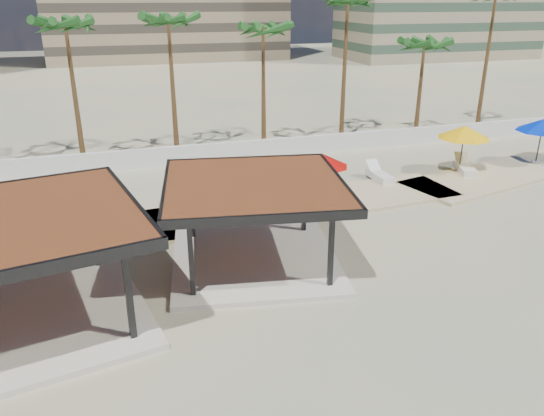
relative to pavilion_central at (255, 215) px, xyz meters
The scene contains 19 objects.
ground 3.59m from the pavilion_central, 39.05° to the right, with size 200.00×200.00×0.00m, color tan.
promenade 7.49m from the pavilion_central, 53.52° to the left, with size 44.45×7.97×0.24m.
boundary_wall 14.40m from the pavilion_central, 80.79° to the left, with size 56.00×0.30×1.20m, color silver.
pavilion_central is the anchor object (origin of this frame).
pavilion_west 8.28m from the pavilion_central, 167.23° to the right, with size 8.61×8.61×3.74m.
umbrella_b 8.67m from the pavilion_central, 152.97° to the left, with size 2.94×2.94×2.40m.
umbrella_c 7.50m from the pavilion_central, 47.21° to the left, with size 2.78×2.78×2.36m.
umbrella_d 21.53m from the pavilion_central, 19.71° to the left, with size 3.82×3.82×2.78m.
umbrella_e 16.46m from the pavilion_central, 26.49° to the left, with size 3.46×3.46×2.72m.
lounger_a 7.78m from the pavilion_central, 137.42° to the left, with size 0.91×2.08×0.76m.
lounger_b 8.13m from the pavilion_central, 41.33° to the left, with size 1.09×1.97×0.71m.
lounger_c 12.09m from the pavilion_central, 38.10° to the left, with size 0.78×2.29×0.86m.
lounger_d 16.59m from the pavilion_central, 25.43° to the left, with size 1.51×2.51×0.90m.
palm_c 18.57m from the pavilion_central, 112.44° to the left, with size 3.00×3.00×9.19m.
palm_d 18.12m from the pavilion_central, 92.38° to the left, with size 3.00×3.00×9.31m.
palm_e 18.23m from the pavilion_central, 72.26° to the left, with size 3.00×3.00×8.71m.
palm_f 21.42m from the pavilion_central, 56.00° to the left, with size 3.00×3.00×10.42m.
palm_g 24.19m from the pavilion_central, 43.38° to the left, with size 3.00×3.00×7.50m.
palm_h 29.75m from the pavilion_central, 36.03° to the left, with size 3.00×3.00×10.74m.
Camera 1 is at (-7.28, -16.26, 9.84)m, focal length 35.00 mm.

